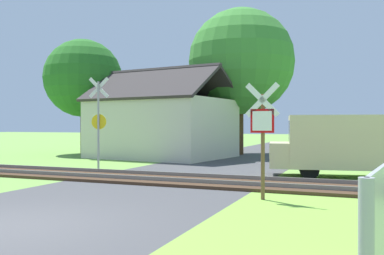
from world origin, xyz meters
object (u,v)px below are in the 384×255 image
object	(u,v)px
stop_sign_near	(263,131)
mail_truck	(344,143)
tree_left	(83,78)
tree_center	(241,62)
crossing_sign_far	(99,118)
house	(162,126)

from	to	relation	value
stop_sign_near	mail_truck	xyz separation A→B (m)	(1.73, 5.65, -0.50)
stop_sign_near	mail_truck	size ratio (longest dim) A/B	0.57
tree_left	stop_sign_near	bearing A→B (deg)	-40.91
tree_center	crossing_sign_far	bearing A→B (deg)	-105.52
stop_sign_near	tree_center	world-z (taller)	tree_center
crossing_sign_far	stop_sign_near	bearing A→B (deg)	-42.30
stop_sign_near	mail_truck	world-z (taller)	stop_sign_near
crossing_sign_far	tree_left	xyz separation A→B (m)	(-6.75, 8.23, 2.76)
stop_sign_near	tree_left	size ratio (longest dim) A/B	0.40
tree_left	house	bearing A→B (deg)	-7.96
stop_sign_near	house	bearing A→B (deg)	-53.56
house	mail_truck	bearing A→B (deg)	-22.95
tree_left	tree_center	bearing A→B (deg)	16.68
stop_sign_near	mail_truck	bearing A→B (deg)	-106.18
tree_center	house	bearing A→B (deg)	-134.07
crossing_sign_far	tree_left	bearing A→B (deg)	116.53
stop_sign_near	tree_left	world-z (taller)	tree_left
stop_sign_near	house	distance (m)	14.55
stop_sign_near	tree_center	xyz separation A→B (m)	(-4.79, 15.65, 4.16)
crossing_sign_far	house	bearing A→B (deg)	81.72
stop_sign_near	house	xyz separation A→B (m)	(-8.48, 11.83, 0.09)
crossing_sign_far	tree_center	distance (m)	12.19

